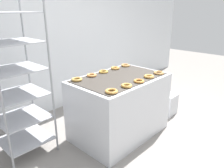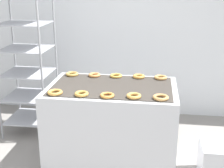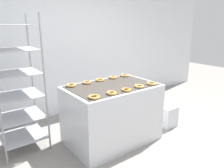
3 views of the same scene
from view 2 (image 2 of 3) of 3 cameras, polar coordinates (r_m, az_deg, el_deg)
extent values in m
cube|color=silver|center=(4.52, 2.61, 11.72)|extent=(8.00, 0.05, 2.80)
cube|color=silver|center=(3.39, 0.00, -7.52)|extent=(1.33, 0.86, 0.88)
cube|color=#38332D|center=(3.22, 0.00, -0.41)|extent=(1.22, 0.76, 0.01)
cube|color=#262628|center=(2.94, 6.08, -8.12)|extent=(0.12, 0.07, 0.10)
cylinder|color=gray|center=(3.71, -12.80, 2.70)|extent=(0.02, 0.02, 1.89)
cylinder|color=gray|center=(4.43, -17.37, 4.83)|extent=(0.02, 0.02, 1.89)
cylinder|color=gray|center=(4.22, -10.19, 4.72)|extent=(0.02, 0.02, 1.89)
cube|color=#A8AAB2|center=(4.31, -14.45, -5.92)|extent=(0.58, 0.56, 0.01)
cube|color=#A8AAB2|center=(4.20, -14.78, -2.05)|extent=(0.58, 0.56, 0.01)
cube|color=#A8AAB2|center=(4.10, -15.12, 2.02)|extent=(0.58, 0.56, 0.01)
cube|color=#A8AAB2|center=(4.03, -15.49, 6.25)|extent=(0.58, 0.56, 0.01)
cube|color=#A8AAB2|center=(3.98, -15.87, 10.62)|extent=(0.58, 0.56, 0.01)
cube|color=silver|center=(3.42, 18.16, -13.17)|extent=(0.28, 0.37, 0.36)
torus|color=#C78C41|center=(3.04, -10.38, -1.51)|extent=(0.15, 0.15, 0.03)
torus|color=#C18C3D|center=(2.96, -5.60, -1.79)|extent=(0.13, 0.13, 0.03)
torus|color=#CB8438|center=(2.92, -0.94, -2.08)|extent=(0.14, 0.14, 0.03)
torus|color=#CC9245|center=(2.90, 4.02, -2.17)|extent=(0.14, 0.14, 0.03)
torus|color=tan|center=(2.90, 8.90, -2.43)|extent=(0.15, 0.15, 0.03)
torus|color=#BB8F43|center=(3.60, -7.30, 1.82)|extent=(0.14, 0.14, 0.03)
torus|color=#D28848|center=(3.55, -3.24, 1.66)|extent=(0.14, 0.14, 0.03)
torus|color=gold|center=(3.52, 0.66, 1.53)|extent=(0.14, 0.14, 0.03)
torus|color=gold|center=(3.50, 4.91, 1.41)|extent=(0.14, 0.14, 0.03)
torus|color=tan|center=(3.49, 8.88, 1.20)|extent=(0.14, 0.14, 0.03)
camera|label=1|loc=(2.84, -58.85, 7.04)|focal=35.00mm
camera|label=3|loc=(2.33, -67.73, 3.44)|focal=35.00mm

